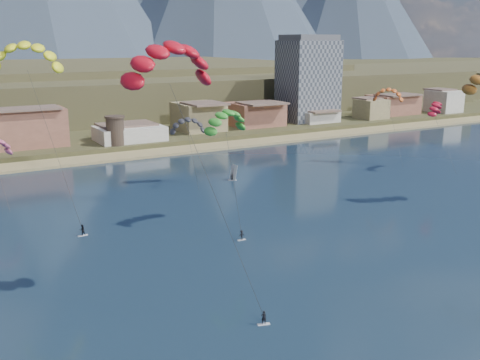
% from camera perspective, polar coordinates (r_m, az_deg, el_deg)
% --- Properties ---
extents(ground, '(2400.00, 2400.00, 0.00)m').
position_cam_1_polar(ground, '(68.25, 13.94, -14.00)').
color(ground, black).
rests_on(ground, ground).
extents(beach, '(2200.00, 12.00, 0.90)m').
position_cam_1_polar(beach, '(157.78, -13.53, 2.30)').
color(beach, tan).
rests_on(beach, ground).
extents(foothills, '(940.00, 210.00, 18.00)m').
position_cam_1_polar(foothills, '(283.55, -16.71, 9.04)').
color(foothills, brown).
rests_on(foothills, ground).
extents(apartment_tower, '(20.00, 16.00, 32.00)m').
position_cam_1_polar(apartment_tower, '(213.60, 7.06, 10.37)').
color(apartment_tower, gray).
rests_on(apartment_tower, ground).
extents(watchtower, '(5.82, 5.82, 8.60)m').
position_cam_1_polar(watchtower, '(165.65, -12.80, 5.05)').
color(watchtower, '#47382D').
rests_on(watchtower, ground).
extents(kitesurfer_red, '(13.31, 14.76, 33.35)m').
position_cam_1_polar(kitesurfer_red, '(64.18, -7.37, 12.49)').
color(kitesurfer_red, silver).
rests_on(kitesurfer_red, ground).
extents(kitesurfer_yellow, '(13.67, 20.49, 34.07)m').
position_cam_1_polar(kitesurfer_yellow, '(105.67, -21.28, 12.17)').
color(kitesurfer_yellow, silver).
rests_on(kitesurfer_yellow, ground).
extents(kitesurfer_green, '(9.93, 12.64, 21.51)m').
position_cam_1_polar(kitesurfer_green, '(95.01, -1.46, 6.37)').
color(kitesurfer_green, silver).
rests_on(kitesurfer_green, ground).
extents(distant_kite_dark, '(9.01, 6.55, 16.90)m').
position_cam_1_polar(distant_kite_dark, '(124.72, -5.45, 5.91)').
color(distant_kite_dark, '#262626').
rests_on(distant_kite_dark, ground).
extents(distant_kite_orange, '(7.85, 8.22, 21.26)m').
position_cam_1_polar(distant_kite_orange, '(150.97, 15.12, 8.75)').
color(distant_kite_orange, '#262626').
rests_on(distant_kite_orange, ground).
extents(distant_kite_red, '(8.09, 7.28, 18.71)m').
position_cam_1_polar(distant_kite_red, '(145.51, 19.53, 7.22)').
color(distant_kite_red, '#262626').
rests_on(distant_kite_red, ground).
extents(windsurfer, '(2.28, 2.33, 3.67)m').
position_cam_1_polar(windsurfer, '(128.89, -0.75, 0.48)').
color(windsurfer, silver).
rests_on(windsurfer, ground).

